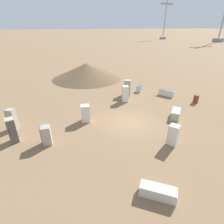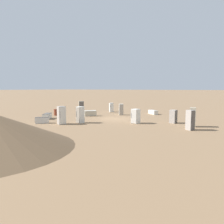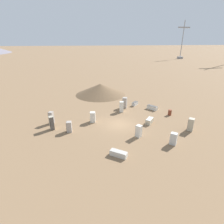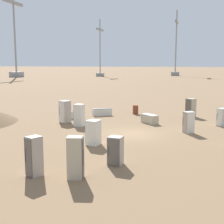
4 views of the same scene
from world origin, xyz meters
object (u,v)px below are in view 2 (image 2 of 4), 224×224
(discarded_fridge_7, at_px, (90,113))
(discarded_fridge_12, at_px, (153,112))
(discarded_fridge_5, at_px, (62,115))
(discarded_fridge_6, at_px, (121,109))
(rusty_barrel, at_px, (56,112))
(discarded_fridge_9, at_px, (193,117))
(discarded_fridge_3, at_px, (190,120))
(discarded_fridge_8, at_px, (111,107))
(discarded_fridge_10, at_px, (81,107))
(discarded_fridge_2, at_px, (173,117))
(discarded_fridge_0, at_px, (136,116))
(discarded_fridge_4, at_px, (47,116))
(discarded_fridge_1, at_px, (42,120))
(discarded_fridge_11, at_px, (80,115))

(discarded_fridge_7, relative_size, discarded_fridge_12, 0.90)
(discarded_fridge_7, xyz_separation_m, discarded_fridge_12, (6.57, 6.83, -0.08))
(discarded_fridge_5, xyz_separation_m, discarded_fridge_6, (1.26, 10.60, -0.17))
(discarded_fridge_5, bearing_deg, discarded_fridge_7, -138.24)
(discarded_fridge_7, bearing_deg, rusty_barrel, 69.02)
(discarded_fridge_9, bearing_deg, discarded_fridge_6, 143.90)
(discarded_fridge_6, bearing_deg, discarded_fridge_3, 115.32)
(discarded_fridge_6, xyz_separation_m, discarded_fridge_8, (-3.40, 2.59, -0.06))
(discarded_fridge_9, relative_size, discarded_fridge_10, 1.09)
(discarded_fridge_2, height_order, discarded_fridge_8, discarded_fridge_8)
(discarded_fridge_2, bearing_deg, discarded_fridge_8, -110.44)
(rusty_barrel, bearing_deg, discarded_fridge_0, -0.66)
(discarded_fridge_0, distance_m, discarded_fridge_7, 8.57)
(discarded_fridge_2, height_order, discarded_fridge_4, discarded_fridge_2)
(discarded_fridge_9, distance_m, rusty_barrel, 18.68)
(discarded_fridge_3, height_order, discarded_fridge_10, discarded_fridge_3)
(discarded_fridge_6, height_order, rusty_barrel, discarded_fridge_6)
(discarded_fridge_3, distance_m, discarded_fridge_5, 13.19)
(discarded_fridge_0, height_order, discarded_fridge_3, discarded_fridge_3)
(discarded_fridge_0, relative_size, discarded_fridge_1, 1.07)
(discarded_fridge_2, relative_size, discarded_fridge_8, 0.99)
(discarded_fridge_3, height_order, discarded_fridge_6, discarded_fridge_3)
(discarded_fridge_2, xyz_separation_m, discarded_fridge_8, (-12.10, 5.91, 0.01))
(discarded_fridge_4, height_order, discarded_fridge_9, discarded_fridge_9)
(discarded_fridge_10, bearing_deg, discarded_fridge_6, 133.80)
(discarded_fridge_4, height_order, discarded_fridge_8, discarded_fridge_8)
(discarded_fridge_4, xyz_separation_m, discarded_fridge_6, (5.87, 8.66, 0.46))
(discarded_fridge_0, height_order, discarded_fridge_6, discarded_fridge_6)
(discarded_fridge_7, bearing_deg, discarded_fridge_6, -87.96)
(discarded_fridge_10, bearing_deg, discarded_fridge_11, 83.51)
(discarded_fridge_2, xyz_separation_m, discarded_fridge_7, (-11.72, -0.08, -0.36))
(discarded_fridge_2, xyz_separation_m, discarded_fridge_11, (-8.86, -5.50, 0.18))
(discarded_fridge_0, height_order, discarded_fridge_9, discarded_fridge_9)
(discarded_fridge_5, bearing_deg, discarded_fridge_11, 176.21)
(discarded_fridge_2, distance_m, discarded_fridge_5, 12.35)
(discarded_fridge_0, xyz_separation_m, discarded_fridge_1, (-8.76, -5.64, -0.45))
(discarded_fridge_8, bearing_deg, discarded_fridge_5, 53.63)
(discarded_fridge_0, bearing_deg, discarded_fridge_8, -33.51)
(discarded_fridge_4, distance_m, discarded_fridge_12, 15.33)
(discarded_fridge_2, distance_m, discarded_fridge_3, 4.09)
(discarded_fridge_1, distance_m, discarded_fridge_10, 12.00)
(discarded_fridge_7, relative_size, discarded_fridge_11, 0.91)
(discarded_fridge_2, bearing_deg, discarded_fridge_5, -48.25)
(discarded_fridge_2, bearing_deg, discarded_fridge_9, 68.02)
(discarded_fridge_10, height_order, rusty_barrel, discarded_fridge_10)
(discarded_fridge_9, distance_m, discarded_fridge_12, 10.97)
(discarded_fridge_2, relative_size, discarded_fridge_9, 0.76)
(discarded_fridge_8, xyz_separation_m, discarded_fridge_9, (14.45, -7.14, 0.22))
(discarded_fridge_6, relative_size, discarded_fridge_11, 0.88)
(discarded_fridge_5, distance_m, discarded_fridge_10, 12.27)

